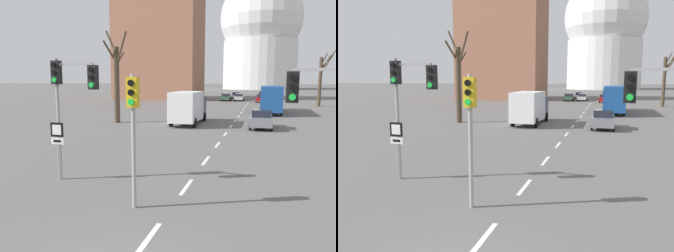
% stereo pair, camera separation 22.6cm
% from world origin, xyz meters
% --- Properties ---
extents(lane_stripe_0, '(0.16, 2.00, 0.01)m').
position_xyz_m(lane_stripe_0, '(0.00, 2.64, 0.00)').
color(lane_stripe_0, silver).
rests_on(lane_stripe_0, ground_plane).
extents(lane_stripe_1, '(0.16, 2.00, 0.01)m').
position_xyz_m(lane_stripe_1, '(0.00, 7.14, 0.00)').
color(lane_stripe_1, silver).
rests_on(lane_stripe_1, ground_plane).
extents(lane_stripe_2, '(0.16, 2.00, 0.01)m').
position_xyz_m(lane_stripe_2, '(0.00, 11.64, 0.00)').
color(lane_stripe_2, silver).
rests_on(lane_stripe_2, ground_plane).
extents(lane_stripe_3, '(0.16, 2.00, 0.01)m').
position_xyz_m(lane_stripe_3, '(0.00, 16.14, 0.00)').
color(lane_stripe_3, silver).
rests_on(lane_stripe_3, ground_plane).
extents(lane_stripe_4, '(0.16, 2.00, 0.01)m').
position_xyz_m(lane_stripe_4, '(0.00, 20.64, 0.00)').
color(lane_stripe_4, silver).
rests_on(lane_stripe_4, ground_plane).
extents(lane_stripe_5, '(0.16, 2.00, 0.01)m').
position_xyz_m(lane_stripe_5, '(0.00, 25.14, 0.00)').
color(lane_stripe_5, silver).
rests_on(lane_stripe_5, ground_plane).
extents(lane_stripe_6, '(0.16, 2.00, 0.01)m').
position_xyz_m(lane_stripe_6, '(0.00, 29.64, 0.00)').
color(lane_stripe_6, silver).
rests_on(lane_stripe_6, ground_plane).
extents(lane_stripe_7, '(0.16, 2.00, 0.01)m').
position_xyz_m(lane_stripe_7, '(0.00, 34.14, 0.00)').
color(lane_stripe_7, silver).
rests_on(lane_stripe_7, ground_plane).
extents(lane_stripe_8, '(0.16, 2.00, 0.01)m').
position_xyz_m(lane_stripe_8, '(0.00, 38.64, 0.00)').
color(lane_stripe_8, silver).
rests_on(lane_stripe_8, ground_plane).
extents(lane_stripe_9, '(0.16, 2.00, 0.01)m').
position_xyz_m(lane_stripe_9, '(0.00, 43.14, 0.00)').
color(lane_stripe_9, silver).
rests_on(lane_stripe_9, ground_plane).
extents(lane_stripe_10, '(0.16, 2.00, 0.01)m').
position_xyz_m(lane_stripe_10, '(0.00, 47.64, 0.00)').
color(lane_stripe_10, silver).
rests_on(lane_stripe_10, ground_plane).
extents(lane_stripe_11, '(0.16, 2.00, 0.01)m').
position_xyz_m(lane_stripe_11, '(0.00, 52.14, 0.00)').
color(lane_stripe_11, silver).
rests_on(lane_stripe_11, ground_plane).
extents(lane_stripe_12, '(0.16, 2.00, 0.01)m').
position_xyz_m(lane_stripe_12, '(0.00, 56.64, 0.00)').
color(lane_stripe_12, silver).
rests_on(lane_stripe_12, ground_plane).
extents(traffic_signal_near_left, '(2.04, 0.34, 5.11)m').
position_xyz_m(traffic_signal_near_left, '(-4.82, 6.63, 3.87)').
color(traffic_signal_near_left, '#9E9EA3').
rests_on(traffic_signal_near_left, ground_plane).
extents(traffic_signal_near_right, '(2.18, 0.34, 4.78)m').
position_xyz_m(traffic_signal_near_right, '(4.83, 5.65, 3.62)').
color(traffic_signal_near_right, '#9E9EA3').
rests_on(traffic_signal_near_right, ground_plane).
extents(traffic_signal_centre_tall, '(0.36, 0.34, 4.41)m').
position_xyz_m(traffic_signal_centre_tall, '(-1.18, 4.57, 3.09)').
color(traffic_signal_centre_tall, '#9E9EA3').
rests_on(traffic_signal_centre_tall, ground_plane).
extents(route_sign_post, '(0.60, 0.08, 2.51)m').
position_xyz_m(route_sign_post, '(-5.45, 6.57, 1.71)').
color(route_sign_post, '#9E9EA3').
rests_on(route_sign_post, ground_plane).
extents(sedan_near_left, '(1.79, 4.56, 1.64)m').
position_xyz_m(sedan_near_left, '(2.40, 74.70, 0.84)').
color(sedan_near_left, black).
rests_on(sedan_near_left, ground_plane).
extents(sedan_near_right, '(1.87, 3.89, 1.52)m').
position_xyz_m(sedan_near_right, '(-2.12, 63.75, 0.78)').
color(sedan_near_right, '#B7B7BC').
rests_on(sedan_near_right, ground_plane).
extents(sedan_mid_centre, '(1.94, 4.29, 1.69)m').
position_xyz_m(sedan_mid_centre, '(2.66, 24.57, 0.85)').
color(sedan_mid_centre, slate).
rests_on(sedan_mid_centre, ground_plane).
extents(sedan_far_left, '(1.92, 4.30, 1.58)m').
position_xyz_m(sedan_far_left, '(-4.72, 63.04, 0.82)').
color(sedan_far_left, '#2D4C33').
rests_on(sedan_far_left, ground_plane).
extents(sedan_far_right, '(1.76, 4.53, 1.47)m').
position_xyz_m(sedan_far_right, '(-3.57, 73.71, 0.76)').
color(sedan_far_right, silver).
rests_on(sedan_far_right, ground_plane).
extents(sedan_distant_centre, '(1.92, 4.06, 1.63)m').
position_xyz_m(sedan_distant_centre, '(2.25, 60.21, 0.84)').
color(sedan_distant_centre, maroon).
rests_on(sedan_distant_centre, ground_plane).
extents(city_bus, '(2.66, 10.80, 3.48)m').
position_xyz_m(city_bus, '(3.68, 39.56, 2.05)').
color(city_bus, '#19478C').
rests_on(city_bus, ground_plane).
extents(delivery_truck, '(2.44, 7.20, 3.14)m').
position_xyz_m(delivery_truck, '(-4.16, 25.69, 1.70)').
color(delivery_truck, '#333842').
rests_on(delivery_truck, ground_plane).
extents(bare_tree_left_near, '(2.75, 2.82, 9.10)m').
position_xyz_m(bare_tree_left_near, '(-11.25, 24.79, 4.24)').
color(bare_tree_left_near, '#473828').
rests_on(bare_tree_left_near, ground_plane).
extents(bare_tree_right_near, '(2.55, 2.98, 9.29)m').
position_xyz_m(bare_tree_right_near, '(11.54, 52.96, 4.52)').
color(bare_tree_right_near, '#473828').
rests_on(bare_tree_right_near, ground_plane).
extents(capitol_dome, '(38.11, 38.11, 53.83)m').
position_xyz_m(capitol_dome, '(0.00, 160.95, 26.22)').
color(capitol_dome, silver).
rests_on(capitol_dome, ground_plane).
extents(apartment_block_left, '(18.00, 14.00, 25.43)m').
position_xyz_m(apartment_block_left, '(-20.19, 67.02, 12.71)').
color(apartment_block_left, '#9E664C').
rests_on(apartment_block_left, ground_plane).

